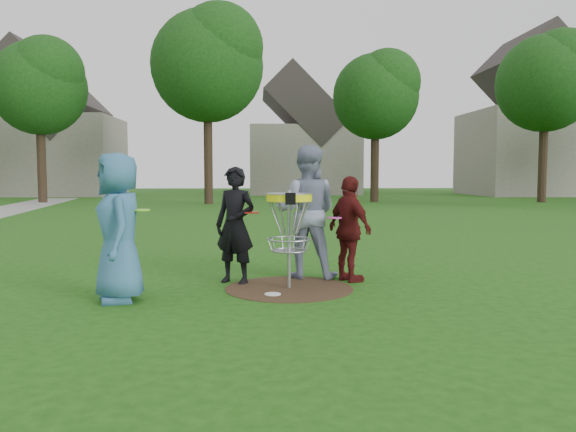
{
  "coord_description": "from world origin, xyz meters",
  "views": [
    {
      "loc": [
        -0.43,
        -7.76,
        1.63
      ],
      "look_at": [
        0.0,
        0.3,
        1.0
      ],
      "focal_mm": 35.0,
      "sensor_mm": 36.0,
      "label": 1
    }
  ],
  "objects_px": {
    "player_maroon": "(350,229)",
    "disc_golf_basket": "(289,216)",
    "player_black": "(235,225)",
    "player_blue": "(119,227)",
    "player_grey": "(307,212)"
  },
  "relations": [
    {
      "from": "player_maroon",
      "to": "disc_golf_basket",
      "type": "xyz_separation_m",
      "value": [
        -0.93,
        -0.48,
        0.23
      ]
    },
    {
      "from": "player_maroon",
      "to": "disc_golf_basket",
      "type": "height_order",
      "value": "player_maroon"
    },
    {
      "from": "player_black",
      "to": "player_blue",
      "type": "bearing_deg",
      "value": -114.99
    },
    {
      "from": "player_blue",
      "to": "player_maroon",
      "type": "relative_size",
      "value": 1.19
    },
    {
      "from": "player_blue",
      "to": "player_grey",
      "type": "height_order",
      "value": "player_grey"
    },
    {
      "from": "player_blue",
      "to": "disc_golf_basket",
      "type": "xyz_separation_m",
      "value": [
        2.18,
        0.64,
        0.08
      ]
    },
    {
      "from": "disc_golf_basket",
      "to": "player_maroon",
      "type": "bearing_deg",
      "value": 27.12
    },
    {
      "from": "player_black",
      "to": "disc_golf_basket",
      "type": "bearing_deg",
      "value": -3.29
    },
    {
      "from": "player_grey",
      "to": "player_maroon",
      "type": "xyz_separation_m",
      "value": [
        0.62,
        -0.36,
        -0.23
      ]
    },
    {
      "from": "disc_golf_basket",
      "to": "player_black",
      "type": "bearing_deg",
      "value": 149.33
    },
    {
      "from": "player_blue",
      "to": "player_black",
      "type": "height_order",
      "value": "player_blue"
    },
    {
      "from": "player_black",
      "to": "player_maroon",
      "type": "height_order",
      "value": "player_black"
    },
    {
      "from": "player_blue",
      "to": "player_grey",
      "type": "relative_size",
      "value": 0.92
    },
    {
      "from": "player_grey",
      "to": "player_maroon",
      "type": "bearing_deg",
      "value": 162.51
    },
    {
      "from": "player_blue",
      "to": "disc_golf_basket",
      "type": "distance_m",
      "value": 2.28
    }
  ]
}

